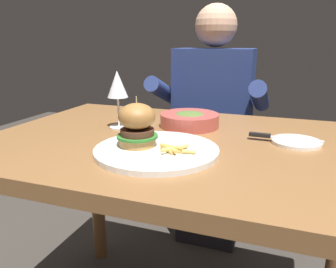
{
  "coord_description": "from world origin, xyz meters",
  "views": [
    {
      "loc": [
        0.27,
        -0.86,
        1.01
      ],
      "look_at": [
        0.0,
        -0.1,
        0.78
      ],
      "focal_mm": 35.0,
      "sensor_mm": 36.0,
      "label": 1
    }
  ],
  "objects_px": {
    "diner_person": "(212,136)",
    "table_knife": "(278,137)",
    "wine_glass": "(117,86)",
    "bread_plate": "(296,142)",
    "main_plate": "(157,150)",
    "soup_bowl": "(190,120)",
    "burger_sandwich": "(137,125)"
  },
  "relations": [
    {
      "from": "diner_person",
      "to": "table_knife",
      "type": "bearing_deg",
      "value": -62.28
    },
    {
      "from": "wine_glass",
      "to": "bread_plate",
      "type": "relative_size",
      "value": 1.39
    },
    {
      "from": "diner_person",
      "to": "main_plate",
      "type": "bearing_deg",
      "value": -88.01
    },
    {
      "from": "diner_person",
      "to": "bread_plate",
      "type": "bearing_deg",
      "value": -58.74
    },
    {
      "from": "bread_plate",
      "to": "table_knife",
      "type": "bearing_deg",
      "value": 178.68
    },
    {
      "from": "bread_plate",
      "to": "table_knife",
      "type": "relative_size",
      "value": 0.67
    },
    {
      "from": "bread_plate",
      "to": "soup_bowl",
      "type": "bearing_deg",
      "value": 166.28
    },
    {
      "from": "table_knife",
      "to": "soup_bowl",
      "type": "xyz_separation_m",
      "value": [
        -0.28,
        0.08,
        0.01
      ]
    },
    {
      "from": "burger_sandwich",
      "to": "diner_person",
      "type": "bearing_deg",
      "value": 88.16
    },
    {
      "from": "main_plate",
      "to": "table_knife",
      "type": "height_order",
      "value": "table_knife"
    },
    {
      "from": "wine_glass",
      "to": "table_knife",
      "type": "distance_m",
      "value": 0.51
    },
    {
      "from": "main_plate",
      "to": "bread_plate",
      "type": "distance_m",
      "value": 0.39
    },
    {
      "from": "main_plate",
      "to": "burger_sandwich",
      "type": "bearing_deg",
      "value": 177.8
    },
    {
      "from": "soup_bowl",
      "to": "wine_glass",
      "type": "bearing_deg",
      "value": -157.01
    },
    {
      "from": "table_knife",
      "to": "bread_plate",
      "type": "bearing_deg",
      "value": -1.32
    },
    {
      "from": "main_plate",
      "to": "diner_person",
      "type": "height_order",
      "value": "diner_person"
    },
    {
      "from": "table_knife",
      "to": "soup_bowl",
      "type": "relative_size",
      "value": 1.03
    },
    {
      "from": "burger_sandwich",
      "to": "bread_plate",
      "type": "height_order",
      "value": "burger_sandwich"
    },
    {
      "from": "burger_sandwich",
      "to": "soup_bowl",
      "type": "relative_size",
      "value": 0.66
    },
    {
      "from": "soup_bowl",
      "to": "diner_person",
      "type": "bearing_deg",
      "value": 93.57
    },
    {
      "from": "bread_plate",
      "to": "diner_person",
      "type": "bearing_deg",
      "value": 121.26
    },
    {
      "from": "table_knife",
      "to": "soup_bowl",
      "type": "height_order",
      "value": "soup_bowl"
    },
    {
      "from": "main_plate",
      "to": "diner_person",
      "type": "bearing_deg",
      "value": 91.99
    },
    {
      "from": "soup_bowl",
      "to": "bread_plate",
      "type": "bearing_deg",
      "value": -13.72
    },
    {
      "from": "main_plate",
      "to": "soup_bowl",
      "type": "xyz_separation_m",
      "value": [
        0.0,
        0.28,
        0.02
      ]
    },
    {
      "from": "main_plate",
      "to": "bread_plate",
      "type": "relative_size",
      "value": 2.38
    },
    {
      "from": "burger_sandwich",
      "to": "diner_person",
      "type": "relative_size",
      "value": 0.11
    },
    {
      "from": "burger_sandwich",
      "to": "table_knife",
      "type": "xyz_separation_m",
      "value": [
        0.34,
        0.2,
        -0.06
      ]
    },
    {
      "from": "burger_sandwich",
      "to": "wine_glass",
      "type": "bearing_deg",
      "value": 129.09
    },
    {
      "from": "burger_sandwich",
      "to": "bread_plate",
      "type": "relative_size",
      "value": 0.96
    },
    {
      "from": "wine_glass",
      "to": "diner_person",
      "type": "height_order",
      "value": "diner_person"
    },
    {
      "from": "wine_glass",
      "to": "soup_bowl",
      "type": "distance_m",
      "value": 0.26
    }
  ]
}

